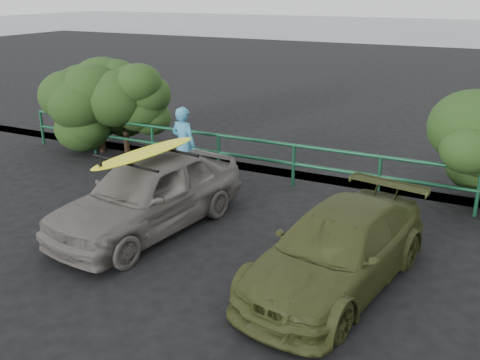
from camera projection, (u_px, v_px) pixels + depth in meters
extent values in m
plane|color=black|center=(127.00, 270.00, 8.89)|extent=(80.00, 80.00, 0.00)
plane|color=slate|center=(465.00, 30.00, 59.34)|extent=(200.00, 200.00, 0.00)
imported|color=slate|center=(148.00, 194.00, 10.18)|extent=(2.29, 4.48, 1.46)
imported|color=#3F451E|center=(337.00, 249.00, 8.28)|extent=(2.39, 4.40, 1.21)
imported|color=#3F95BF|center=(184.00, 144.00, 12.72)|extent=(0.72, 0.52, 1.82)
ellipsoid|color=#FCFB1A|center=(146.00, 152.00, 9.90)|extent=(0.89, 2.65, 0.08)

